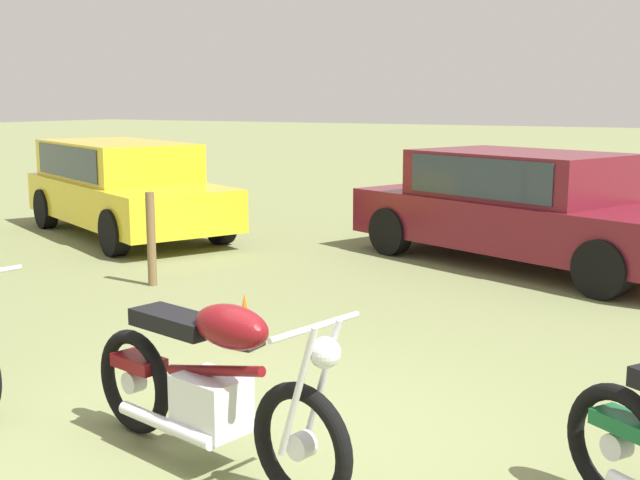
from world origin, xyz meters
name	(u,v)px	position (x,y,z in m)	size (l,w,h in m)	color
ground_plane	(246,453)	(0.00, 0.00, 0.00)	(120.00, 120.00, 0.00)	olive
motorcycle_maroon	(211,385)	(-0.06, -0.25, 0.49)	(2.08, 0.74, 1.02)	black
car_yellow	(122,181)	(-6.30, 5.61, 0.83)	(4.69, 3.38, 1.43)	gold
car_burgundy	(524,202)	(-0.21, 6.38, 0.80)	(4.94, 3.31, 1.43)	maroon
traffic_cone	(245,323)	(-1.23, 1.72, 0.21)	(0.25, 0.25, 0.47)	#EA590F
fence_post_wooden	(151,239)	(-3.48, 3.10, 0.53)	(0.10, 0.10, 1.06)	brown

